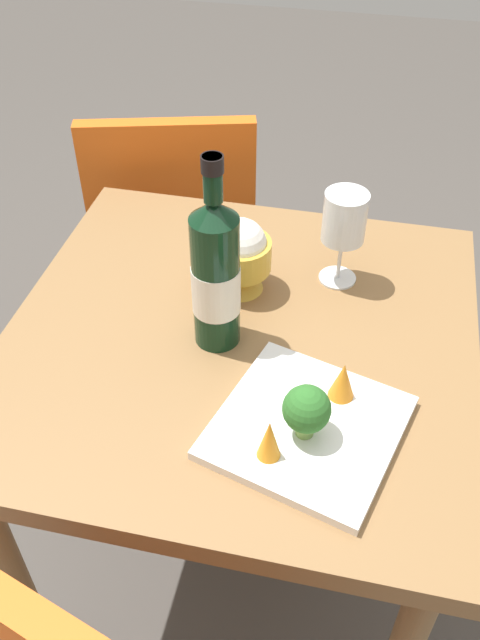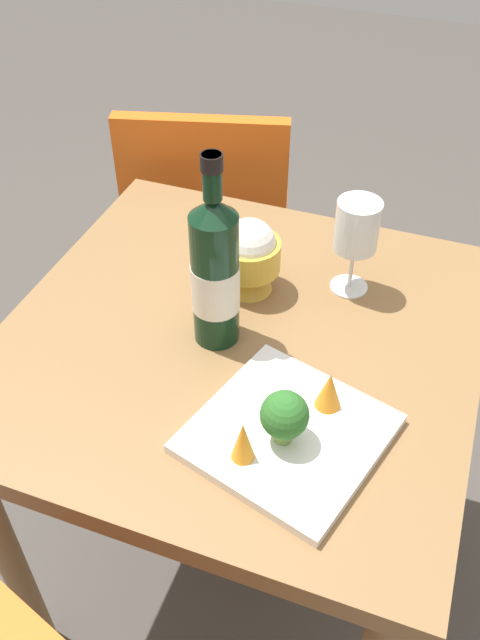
{
  "view_description": "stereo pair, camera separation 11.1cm",
  "coord_description": "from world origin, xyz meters",
  "px_view_note": "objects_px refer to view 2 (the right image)",
  "views": [
    {
      "loc": [
        0.8,
        0.18,
        1.51
      ],
      "look_at": [
        0.0,
        0.0,
        0.77
      ],
      "focal_mm": 37.92,
      "sensor_mm": 36.0,
      "label": 1
    },
    {
      "loc": [
        0.77,
        0.28,
        1.51
      ],
      "look_at": [
        0.0,
        0.0,
        0.77
      ],
      "focal_mm": 37.92,
      "sensor_mm": 36.0,
      "label": 2
    }
  ],
  "objects_px": {
    "wine_bottle": "(215,273)",
    "rice_bowl": "(249,255)",
    "serving_plate": "(288,433)",
    "carrot_garnish_left": "(329,390)",
    "wine_glass": "(357,228)",
    "carrot_garnish_right": "(243,441)",
    "chair_by_wall": "(209,221)",
    "broccoli_floret": "(284,416)"
  },
  "relations": [
    {
      "from": "wine_bottle",
      "to": "rice_bowl",
      "type": "relative_size",
      "value": 2.36
    },
    {
      "from": "serving_plate",
      "to": "rice_bowl",
      "type": "bearing_deg",
      "value": -150.95
    },
    {
      "from": "serving_plate",
      "to": "carrot_garnish_left",
      "type": "bearing_deg",
      "value": 148.39
    },
    {
      "from": "wine_glass",
      "to": "serving_plate",
      "type": "distance_m",
      "value": 0.38
    },
    {
      "from": "rice_bowl",
      "to": "carrot_garnish_left",
      "type": "relative_size",
      "value": 2.21
    },
    {
      "from": "serving_plate",
      "to": "carrot_garnish_left",
      "type": "xyz_separation_m",
      "value": [
        -0.07,
        0.04,
        0.04
      ]
    },
    {
      "from": "carrot_garnish_right",
      "to": "carrot_garnish_left",
      "type": "bearing_deg",
      "value": 146.82
    },
    {
      "from": "wine_glass",
      "to": "carrot_garnish_left",
      "type": "bearing_deg",
      "value": 7.03
    },
    {
      "from": "wine_bottle",
      "to": "rice_bowl",
      "type": "xyz_separation_m",
      "value": [
        -0.14,
        0.01,
        -0.06
      ]
    },
    {
      "from": "chair_by_wall",
      "to": "carrot_garnish_right",
      "type": "xyz_separation_m",
      "value": [
        0.82,
        0.39,
        0.26
      ]
    },
    {
      "from": "wine_bottle",
      "to": "broccoli_floret",
      "type": "bearing_deg",
      "value": 43.62
    },
    {
      "from": "chair_by_wall",
      "to": "carrot_garnish_right",
      "type": "bearing_deg",
      "value": -79.91
    },
    {
      "from": "rice_bowl",
      "to": "carrot_garnish_right",
      "type": "bearing_deg",
      "value": 18.37
    },
    {
      "from": "carrot_garnish_left",
      "to": "rice_bowl",
      "type": "bearing_deg",
      "value": -138.59
    },
    {
      "from": "rice_bowl",
      "to": "wine_bottle",
      "type": "bearing_deg",
      "value": -3.36
    },
    {
      "from": "rice_bowl",
      "to": "wine_glass",
      "type": "bearing_deg",
      "value": 110.53
    },
    {
      "from": "wine_glass",
      "to": "serving_plate",
      "type": "bearing_deg",
      "value": -0.54
    },
    {
      "from": "carrot_garnish_left",
      "to": "serving_plate",
      "type": "bearing_deg",
      "value": -31.61
    },
    {
      "from": "broccoli_floret",
      "to": "wine_bottle",
      "type": "bearing_deg",
      "value": -136.38
    },
    {
      "from": "chair_by_wall",
      "to": "wine_glass",
      "type": "height_order",
      "value": "wine_glass"
    },
    {
      "from": "broccoli_floret",
      "to": "carrot_garnish_right",
      "type": "relative_size",
      "value": 1.25
    },
    {
      "from": "wine_bottle",
      "to": "carrot_garnish_right",
      "type": "bearing_deg",
      "value": 29.49
    },
    {
      "from": "chair_by_wall",
      "to": "serving_plate",
      "type": "height_order",
      "value": "chair_by_wall"
    },
    {
      "from": "chair_by_wall",
      "to": "carrot_garnish_right",
      "type": "distance_m",
      "value": 0.95
    },
    {
      "from": "rice_bowl",
      "to": "serving_plate",
      "type": "bearing_deg",
      "value": 29.05
    },
    {
      "from": "chair_by_wall",
      "to": "wine_glass",
      "type": "xyz_separation_m",
      "value": [
        0.4,
        0.44,
        0.34
      ]
    },
    {
      "from": "chair_by_wall",
      "to": "serving_plate",
      "type": "distance_m",
      "value": 0.9
    },
    {
      "from": "broccoli_floret",
      "to": "carrot_garnish_left",
      "type": "distance_m",
      "value": 0.09
    },
    {
      "from": "serving_plate",
      "to": "broccoli_floret",
      "type": "distance_m",
      "value": 0.06
    },
    {
      "from": "chair_by_wall",
      "to": "broccoli_floret",
      "type": "relative_size",
      "value": 9.91
    },
    {
      "from": "chair_by_wall",
      "to": "wine_bottle",
      "type": "relative_size",
      "value": 2.54
    },
    {
      "from": "wine_bottle",
      "to": "serving_plate",
      "type": "relative_size",
      "value": 1.08
    },
    {
      "from": "serving_plate",
      "to": "chair_by_wall",
      "type": "bearing_deg",
      "value": -149.94
    },
    {
      "from": "wine_glass",
      "to": "wine_bottle",
      "type": "bearing_deg",
      "value": -41.64
    },
    {
      "from": "wine_bottle",
      "to": "rice_bowl",
      "type": "height_order",
      "value": "wine_bottle"
    },
    {
      "from": "carrot_garnish_right",
      "to": "wine_bottle",
      "type": "bearing_deg",
      "value": -150.51
    },
    {
      "from": "wine_bottle",
      "to": "wine_glass",
      "type": "relative_size",
      "value": 1.87
    },
    {
      "from": "chair_by_wall",
      "to": "wine_glass",
      "type": "distance_m",
      "value": 0.69
    },
    {
      "from": "wine_bottle",
      "to": "wine_glass",
      "type": "bearing_deg",
      "value": 138.36
    },
    {
      "from": "wine_bottle",
      "to": "carrot_garnish_right",
      "type": "xyz_separation_m",
      "value": [
        0.23,
        0.13,
        -0.08
      ]
    },
    {
      "from": "wine_bottle",
      "to": "serving_plate",
      "type": "distance_m",
      "value": 0.27
    },
    {
      "from": "rice_bowl",
      "to": "broccoli_floret",
      "type": "height_order",
      "value": "rice_bowl"
    }
  ]
}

